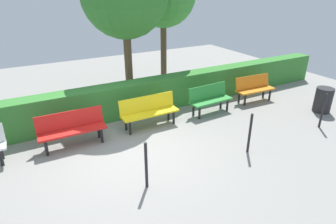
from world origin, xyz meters
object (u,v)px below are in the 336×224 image
bench_orange (254,88)px  bench_yellow (149,110)px  bench_red (72,127)px  trash_bin (323,100)px  bench_green (210,98)px

bench_orange → bench_yellow: bench_yellow is taller
bench_orange → bench_red: size_ratio=0.87×
bench_orange → trash_bin: bearing=128.5°
bench_red → bench_yellow: bearing=-178.1°
bench_green → bench_red: (4.12, -0.04, 0.00)m
bench_red → trash_bin: (-7.25, 1.68, -0.10)m
bench_green → bench_yellow: 2.03m
bench_yellow → bench_red: bearing=0.6°
bench_green → bench_red: same height
bench_green → trash_bin: size_ratio=1.82×
bench_orange → bench_green: size_ratio=0.99×
bench_red → trash_bin: bearing=168.0°
bench_orange → bench_yellow: bearing=2.7°
bench_red → trash_bin: size_ratio=2.08×
bench_yellow → trash_bin: 5.44m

